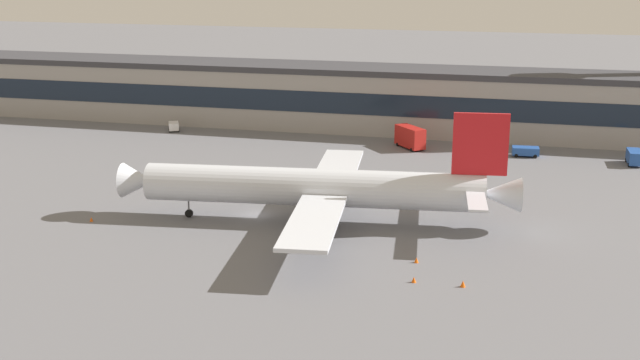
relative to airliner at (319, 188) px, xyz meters
The scene contains 11 objects.
ground_plane 10.91m from the airliner, behind, with size 600.00×600.00×0.00m, color slate.
terminal_building 63.48m from the airliner, 98.70° to the left, with size 186.59×14.70×13.32m.
airliner is the anchor object (origin of this frame).
catering_truck 47.89m from the airliner, 83.15° to the left, with size 6.65×7.16×4.15m.
crew_van 64.19m from the airliner, 44.53° to the left, with size 2.39×5.25×2.55m.
baggage_tug 67.75m from the airliner, 131.37° to the left, with size 3.39×4.11×1.85m.
pushback_tractor 53.90m from the airliner, 59.60° to the left, with size 4.98×2.95×1.75m.
traffic_cone_0 19.59m from the airliner, 37.75° to the right, with size 0.54×0.54×0.67m, color #F2590C.
traffic_cone_1 31.98m from the airliner, 166.57° to the right, with size 0.50×0.50×0.62m, color #F2590C.
traffic_cone_2 27.88m from the airliner, 40.03° to the right, with size 0.60×0.60×0.75m, color #F2590C.
traffic_cone_3 24.09m from the airliner, 48.72° to the right, with size 0.54×0.54×0.67m, color #F2590C.
Camera 1 is at (35.93, -103.14, 35.45)m, focal length 45.18 mm.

